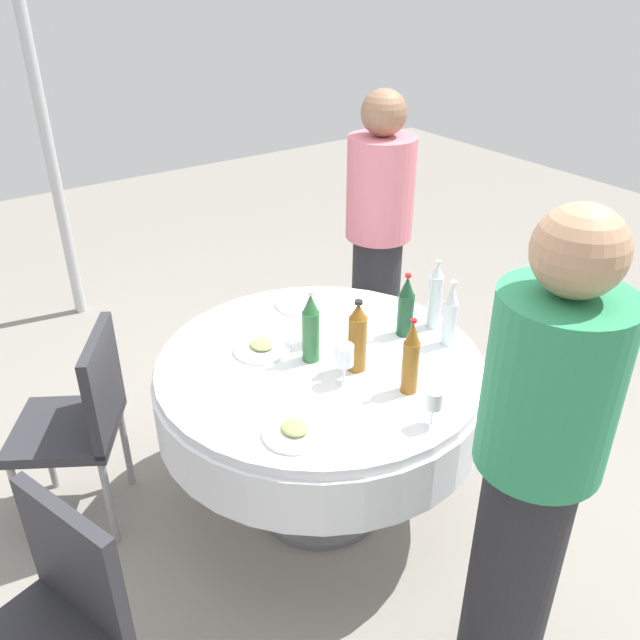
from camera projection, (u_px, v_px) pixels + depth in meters
name	position (u px, v px, depth m)	size (l,w,h in m)	color
ground_plane	(320.00, 501.00, 2.91)	(10.00, 10.00, 0.00)	gray
dining_table	(320.00, 391.00, 2.62)	(1.29, 1.29, 0.74)	white
bottle_amber_outer	(411.00, 359.00, 2.30)	(0.06, 0.06, 0.29)	#8C5619
bottle_dark_green_inner	(406.00, 307.00, 2.65)	(0.07, 0.07, 0.27)	#194728
bottle_clear_front	(450.00, 316.00, 2.58)	(0.06, 0.06, 0.28)	silver
bottle_clear_rear	(435.00, 296.00, 2.70)	(0.06, 0.06, 0.30)	silver
bottle_green_right	(311.00, 328.00, 2.48)	(0.07, 0.07, 0.29)	#2D6B38
bottle_amber_north	(357.00, 338.00, 2.42)	(0.07, 0.07, 0.29)	#8C5619
wine_glass_rear	(434.00, 401.00, 2.15)	(0.06, 0.06, 0.14)	white
wine_glass_right	(344.00, 356.00, 2.36)	(0.07, 0.07, 0.16)	white
wine_glass_north	(311.00, 322.00, 2.60)	(0.07, 0.07, 0.15)	white
plate_mid	(262.00, 347.00, 2.60)	(0.23, 0.23, 0.04)	white
plate_far	(303.00, 303.00, 2.94)	(0.25, 0.25, 0.02)	white
plate_east	(295.00, 431.00, 2.15)	(0.22, 0.22, 0.04)	white
spoon_inner	(362.00, 340.00, 2.67)	(0.18, 0.02, 0.01)	silver
person_outer	(533.00, 475.00, 1.81)	(0.34, 0.34, 1.64)	#26262B
person_inner	(378.00, 237.00, 3.42)	(0.34, 0.34, 1.56)	#26262B
chair_north	(83.00, 415.00, 2.60)	(0.55, 0.55, 0.87)	#2D2D33
chair_west	(52.00, 623.00, 1.80)	(0.51, 0.51, 0.87)	#2D2D33
tent_pole_main	(45.00, 130.00, 3.85)	(0.07, 0.07, 2.40)	#B2B5B7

